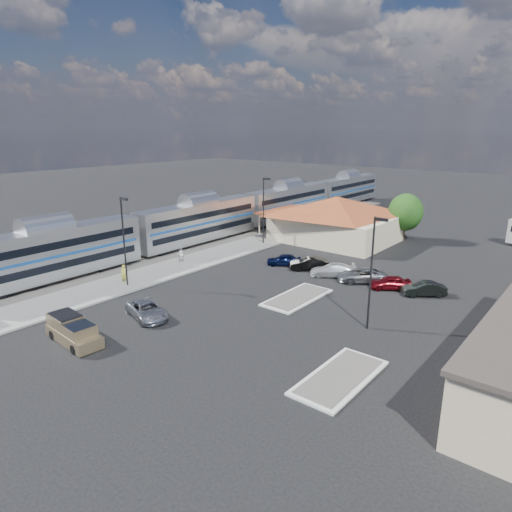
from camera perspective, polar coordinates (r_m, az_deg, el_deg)
The scene contains 22 objects.
ground at distance 43.55m, azimuth -0.69°, elevation -4.85°, with size 280.00×280.00×0.00m, color black.
railbed at distance 63.20m, azimuth -10.78°, elevation 1.53°, with size 16.00×100.00×0.12m, color #4C4944.
platform at distance 55.45m, azimuth -6.29°, elevation -0.27°, with size 5.50×92.00×0.18m, color gray.
passenger_train at distance 62.28m, azimuth -7.10°, elevation 4.13°, with size 3.00×104.00×5.55m.
freight_cars at distance 63.40m, azimuth -14.55°, elevation 3.08°, with size 2.80×46.00×4.00m.
station_depot at distance 64.41m, azimuth 9.89°, elevation 4.64°, with size 18.35×12.24×6.20m.
traffic_island_south at distance 42.79m, azimuth 5.18°, elevation -5.16°, with size 3.30×7.50×0.21m.
traffic_island_north at distance 30.39m, azimuth 10.45°, elevation -14.66°, with size 3.30×7.50×0.21m.
lamp_plat_s at distance 45.90m, azimuth -16.17°, elevation 2.56°, with size 1.08×0.25×9.00m.
lamp_plat_n at distance 60.88m, azimuth 1.00°, elevation 6.34°, with size 1.08×0.25×9.00m.
lamp_lot at distance 35.75m, azimuth 14.39°, elevation -1.01°, with size 1.08×0.25×9.00m.
tree_depot at distance 66.50m, azimuth 18.19°, elevation 5.22°, with size 4.71×4.71×6.63m.
pickup_truck at distance 36.57m, azimuth -21.83°, elevation -8.76°, with size 5.46×2.30×1.84m.
suv at distance 39.31m, azimuth -13.51°, elevation -6.59°, with size 2.28×4.95×1.37m, color #AFB2B8.
person_a at distance 47.91m, azimuth -16.15°, elevation -2.14°, with size 0.68×0.45×1.86m, color #E3DB47.
person_b at distance 53.89m, azimuth -9.39°, elevation 0.24°, with size 0.88×0.69×1.81m, color white.
parked_car_a at distance 52.53m, azimuth 3.50°, elevation -0.46°, with size 1.58×3.93×1.34m, color #0B1439.
parked_car_b at distance 51.06m, azimuth 6.62°, elevation -0.96°, with size 1.52×4.36×1.44m, color black.
parked_car_c at distance 49.26m, azimuth 9.57°, elevation -1.74°, with size 1.95×4.80×1.39m, color white.
parked_car_d at distance 48.13m, azimuth 13.06°, elevation -2.35°, with size 2.32×5.03×1.40m, color gray.
parked_car_e at distance 46.66m, azimuth 16.41°, elevation -3.20°, with size 1.61×4.00×1.36m, color maroon.
parked_car_f at distance 45.91m, azimuth 20.23°, elevation -3.88°, with size 1.42×4.06×1.34m, color black.
Camera 1 is at (26.02, -31.35, 15.41)m, focal length 32.00 mm.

